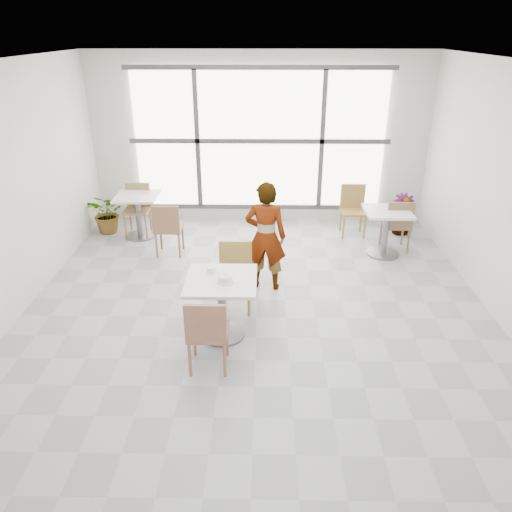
{
  "coord_description": "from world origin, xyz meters",
  "views": [
    {
      "loc": [
        0.08,
        -5.26,
        3.33
      ],
      "look_at": [
        0.0,
        -0.3,
        1.0
      ],
      "focal_mm": 34.32,
      "sensor_mm": 36.0,
      "label": 1
    }
  ],
  "objects_px": {
    "coffee_cup": "(211,270)",
    "bg_chair_left_far": "(138,205)",
    "main_table": "(222,297)",
    "plant_left": "(108,213)",
    "bg_table_left": "(138,210)",
    "bg_chair_right_near": "(398,222)",
    "bg_chair_right_far": "(353,207)",
    "chair_near": "(207,331)",
    "bg_chair_left_near": "(168,226)",
    "chair_far": "(235,271)",
    "person": "(266,237)",
    "oatmeal_bowl": "(225,278)",
    "plant_right": "(402,214)",
    "bg_table_right": "(386,226)"
  },
  "relations": [
    {
      "from": "coffee_cup",
      "to": "plant_left",
      "type": "height_order",
      "value": "coffee_cup"
    },
    {
      "from": "bg_chair_right_near",
      "to": "bg_table_right",
      "type": "bearing_deg",
      "value": 30.75
    },
    {
      "from": "person",
      "to": "bg_chair_right_near",
      "type": "xyz_separation_m",
      "value": [
        2.11,
        1.25,
        -0.26
      ]
    },
    {
      "from": "coffee_cup",
      "to": "plant_right",
      "type": "height_order",
      "value": "coffee_cup"
    },
    {
      "from": "oatmeal_bowl",
      "to": "bg_table_left",
      "type": "xyz_separation_m",
      "value": [
        -1.73,
        3.06,
        -0.31
      ]
    },
    {
      "from": "oatmeal_bowl",
      "to": "bg_chair_right_near",
      "type": "xyz_separation_m",
      "value": [
        2.56,
        2.52,
        -0.29
      ]
    },
    {
      "from": "bg_table_right",
      "to": "bg_chair_left_far",
      "type": "bearing_deg",
      "value": 167.85
    },
    {
      "from": "main_table",
      "to": "bg_chair_right_near",
      "type": "distance_m",
      "value": 3.59
    },
    {
      "from": "main_table",
      "to": "chair_far",
      "type": "relative_size",
      "value": 0.92
    },
    {
      "from": "bg_chair_left_far",
      "to": "bg_chair_right_far",
      "type": "height_order",
      "value": "same"
    },
    {
      "from": "coffee_cup",
      "to": "oatmeal_bowl",
      "type": "bearing_deg",
      "value": -49.49
    },
    {
      "from": "person",
      "to": "bg_chair_left_near",
      "type": "distance_m",
      "value": 1.86
    },
    {
      "from": "bg_chair_left_near",
      "to": "plant_left",
      "type": "xyz_separation_m",
      "value": [
        -1.23,
        0.96,
        -0.14
      ]
    },
    {
      "from": "bg_chair_left_near",
      "to": "plant_left",
      "type": "relative_size",
      "value": 1.21
    },
    {
      "from": "plant_right",
      "to": "bg_chair_right_near",
      "type": "bearing_deg",
      "value": -110.43
    },
    {
      "from": "bg_chair_right_near",
      "to": "bg_chair_right_far",
      "type": "distance_m",
      "value": 0.96
    },
    {
      "from": "oatmeal_bowl",
      "to": "plant_right",
      "type": "bearing_deg",
      "value": 49.05
    },
    {
      "from": "bg_chair_left_far",
      "to": "plant_left",
      "type": "bearing_deg",
      "value": -176.2
    },
    {
      "from": "coffee_cup",
      "to": "bg_chair_right_near",
      "type": "bearing_deg",
      "value": 39.9
    },
    {
      "from": "bg_chair_left_near",
      "to": "bg_chair_right_far",
      "type": "distance_m",
      "value": 3.21
    },
    {
      "from": "main_table",
      "to": "bg_chair_left_near",
      "type": "height_order",
      "value": "bg_chair_left_near"
    },
    {
      "from": "oatmeal_bowl",
      "to": "coffee_cup",
      "type": "height_order",
      "value": "oatmeal_bowl"
    },
    {
      "from": "coffee_cup",
      "to": "bg_chair_left_far",
      "type": "distance_m",
      "value": 3.47
    },
    {
      "from": "chair_near",
      "to": "bg_chair_left_near",
      "type": "height_order",
      "value": "same"
    },
    {
      "from": "oatmeal_bowl",
      "to": "coffee_cup",
      "type": "distance_m",
      "value": 0.29
    },
    {
      "from": "chair_far",
      "to": "bg_chair_left_near",
      "type": "distance_m",
      "value": 1.92
    },
    {
      "from": "coffee_cup",
      "to": "bg_table_left",
      "type": "height_order",
      "value": "coffee_cup"
    },
    {
      "from": "person",
      "to": "plant_left",
      "type": "xyz_separation_m",
      "value": [
        -2.77,
        1.98,
        -0.41
      ]
    },
    {
      "from": "bg_table_right",
      "to": "bg_chair_left_far",
      "type": "xyz_separation_m",
      "value": [
        -4.14,
        0.89,
        0.01
      ]
    },
    {
      "from": "oatmeal_bowl",
      "to": "plant_right",
      "type": "xyz_separation_m",
      "value": [
        2.85,
        3.28,
        -0.44
      ]
    },
    {
      "from": "bg_chair_left_far",
      "to": "main_table",
      "type": "bearing_deg",
      "value": -61.66
    },
    {
      "from": "oatmeal_bowl",
      "to": "chair_far",
      "type": "bearing_deg",
      "value": 85.08
    },
    {
      "from": "bg_table_right",
      "to": "bg_chair_left_near",
      "type": "relative_size",
      "value": 0.86
    },
    {
      "from": "coffee_cup",
      "to": "bg_chair_left_near",
      "type": "bearing_deg",
      "value": 113.4
    },
    {
      "from": "bg_chair_left_far",
      "to": "bg_table_right",
      "type": "bearing_deg",
      "value": -12.15
    },
    {
      "from": "coffee_cup",
      "to": "bg_chair_right_near",
      "type": "xyz_separation_m",
      "value": [
        2.75,
        2.3,
        -0.28
      ]
    },
    {
      "from": "coffee_cup",
      "to": "bg_chair_right_far",
      "type": "relative_size",
      "value": 0.18
    },
    {
      "from": "main_table",
      "to": "bg_chair_left_far",
      "type": "height_order",
      "value": "bg_chair_left_far"
    },
    {
      "from": "coffee_cup",
      "to": "person",
      "type": "relative_size",
      "value": 0.1
    },
    {
      "from": "main_table",
      "to": "oatmeal_bowl",
      "type": "xyz_separation_m",
      "value": [
        0.05,
        -0.06,
        0.27
      ]
    },
    {
      "from": "coffee_cup",
      "to": "plant_left",
      "type": "bearing_deg",
      "value": 125.12
    },
    {
      "from": "chair_near",
      "to": "bg_table_left",
      "type": "height_order",
      "value": "chair_near"
    },
    {
      "from": "bg_chair_right_far",
      "to": "chair_far",
      "type": "bearing_deg",
      "value": -127.17
    },
    {
      "from": "bg_chair_left_near",
      "to": "bg_table_right",
      "type": "bearing_deg",
      "value": -178.28
    },
    {
      "from": "person",
      "to": "bg_chair_right_far",
      "type": "distance_m",
      "value": 2.53
    },
    {
      "from": "oatmeal_bowl",
      "to": "bg_chair_left_near",
      "type": "relative_size",
      "value": 0.24
    },
    {
      "from": "oatmeal_bowl",
      "to": "bg_chair_right_far",
      "type": "xyz_separation_m",
      "value": [
        1.97,
        3.27,
        -0.29
      ]
    },
    {
      "from": "bg_table_right",
      "to": "bg_chair_right_near",
      "type": "height_order",
      "value": "bg_chair_right_near"
    },
    {
      "from": "main_table",
      "to": "bg_table_left",
      "type": "height_order",
      "value": "same"
    },
    {
      "from": "plant_right",
      "to": "main_table",
      "type": "bearing_deg",
      "value": -132.0
    }
  ]
}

